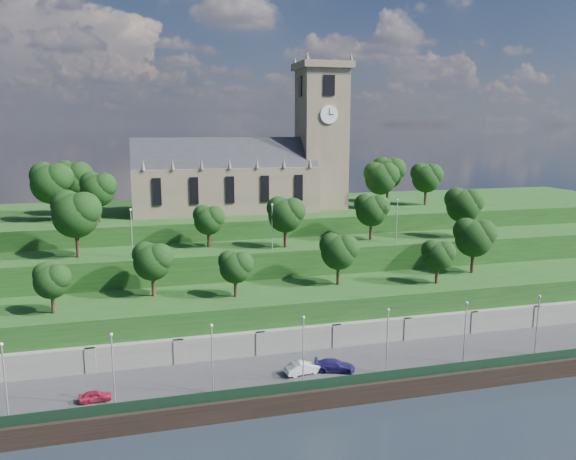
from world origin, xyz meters
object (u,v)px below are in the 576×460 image
object	(u,v)px
car_left	(95,396)
car_right	(335,365)
car_middle	(303,368)
church	(251,168)

from	to	relation	value
car_left	car_right	xyz separation A→B (m)	(26.42, 0.59, 0.12)
car_left	car_middle	xyz separation A→B (m)	(22.65, 0.84, 0.14)
church	car_middle	size ratio (longest dim) A/B	8.98
church	car_left	xyz separation A→B (m)	(-24.80, -42.05, -19.96)
car_left	car_middle	bearing A→B (deg)	-92.04
car_left	car_right	world-z (taller)	car_right
car_middle	car_right	xyz separation A→B (m)	(3.77, -0.25, -0.03)
car_right	church	bearing A→B (deg)	22.21
church	car_left	bearing A→B (deg)	-120.53
church	car_middle	distance (m)	45.78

